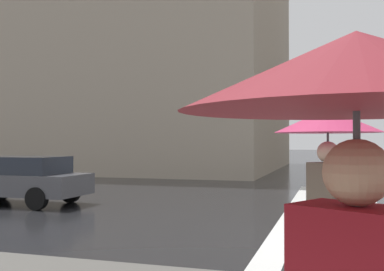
{
  "coord_description": "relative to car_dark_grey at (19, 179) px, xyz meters",
  "views": [
    {
      "loc": [
        -8.79,
        0.85,
        1.82
      ],
      "look_at": [
        4.59,
        4.96,
        2.04
      ],
      "focal_mm": 42.55,
      "sensor_mm": 36.0,
      "label": 1
    }
  ],
  "objects": [
    {
      "name": "ground_plane",
      "position": [
        -2.5,
        -9.64,
        -0.76
      ],
      "size": [
        220.0,
        220.0,
        0.0
      ],
      "primitive_type": "plane",
      "color": "black"
    },
    {
      "name": "haussmann_block_mid",
      "position": [
        19.39,
        6.27,
        11.27
      ],
      "size": [
        18.77,
        23.12,
        24.55
      ],
      "color": "tan",
      "rests_on": "ground_plane"
    },
    {
      "name": "car_dark_grey",
      "position": [
        0.0,
        0.0,
        0.0
      ],
      "size": [
        1.85,
        4.1,
        1.41
      ],
      "color": "#4C4C51",
      "rests_on": "ground_plane"
    },
    {
      "name": "pedestrian_with_floral_umbrella",
      "position": [
        -6.43,
        -8.76,
        1.04
      ],
      "size": [
        1.09,
        1.09,
        2.02
      ],
      "color": "#6B5B4C",
      "rests_on": "sidewalk_pavement"
    },
    {
      "name": "pedestrian_in_red_jacket",
      "position": [
        -9.72,
        -8.87,
        1.1
      ],
      "size": [
        1.17,
        1.17,
        2.03
      ],
      "color": "maroon",
      "rests_on": "sidewalk_pavement"
    }
  ]
}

